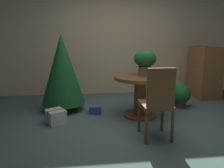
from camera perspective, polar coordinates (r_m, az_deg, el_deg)
The scene contains 10 objects.
ground_plane at distance 3.70m, azimuth 5.87°, elevation -10.38°, with size 6.60×6.60×0.00m, color #4C6660.
back_wall_panel at distance 5.59m, azimuth 1.07°, elevation 10.90°, with size 6.00×0.10×2.60m, color beige.
round_dining_table at distance 3.97m, azimuth 7.19°, elevation -1.35°, with size 0.92×0.92×0.73m.
flower_vase at distance 3.94m, azimuth 8.37°, elevation 5.89°, with size 0.38×0.38×0.44m.
wooden_chair_near at distance 3.08m, azimuth 11.49°, elevation -4.21°, with size 0.40×0.44×1.02m.
holiday_tree at distance 4.34m, azimuth -12.49°, elevation 3.67°, with size 0.83×0.83×1.46m.
gift_box_cream at distance 3.85m, azimuth -14.04°, elevation -8.00°, with size 0.38×0.39×0.22m.
gift_box_blue at distance 4.23m, azimuth -4.27°, elevation -6.41°, with size 0.24×0.25×0.15m.
wooden_cabinet at distance 5.68m, azimuth 22.42°, elevation 2.81°, with size 0.53×0.75×1.18m.
potted_plant at distance 4.69m, azimuth 16.98°, elevation -2.59°, with size 0.40×0.40×0.49m.
Camera 1 is at (-0.79, -3.33, 1.40)m, focal length 36.05 mm.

